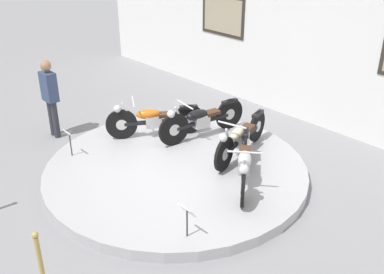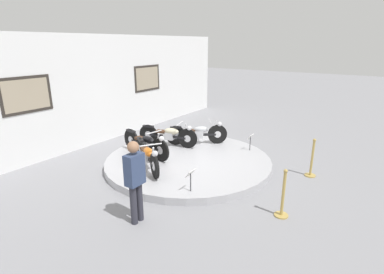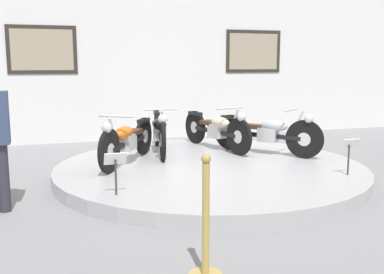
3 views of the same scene
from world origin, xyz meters
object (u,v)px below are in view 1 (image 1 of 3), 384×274
motorcycle_cream (241,137)px  info_placard_front_left (70,138)px  motorcycle_orange (153,119)px  visitor_standing (50,95)px  motorcycle_silver (244,163)px  motorcycle_black (201,119)px  info_placard_front_centre (187,214)px

motorcycle_cream → info_placard_front_left: size_ratio=3.76×
motorcycle_orange → visitor_standing: bearing=-143.3°
motorcycle_cream → motorcycle_silver: bearing=-44.9°
motorcycle_orange → info_placard_front_left: size_ratio=3.32×
visitor_standing → motorcycle_cream: bearing=29.6°
info_placard_front_left → visitor_standing: (-1.33, 0.34, 0.38)m
motorcycle_orange → motorcycle_cream: (1.72, 0.67, -0.00)m
motorcycle_cream → visitor_standing: 3.99m
motorcycle_cream → motorcycle_silver: size_ratio=1.23×
motorcycle_orange → motorcycle_cream: size_ratio=0.88×
info_placard_front_left → visitor_standing: 1.42m
motorcycle_cream → motorcycle_black: bearing=179.9°
info_placard_front_left → info_placard_front_centre: bearing=0.0°
motorcycle_silver → info_placard_front_left: size_ratio=3.04×
motorcycle_black → info_placard_front_left: motorcycle_black is taller
motorcycle_orange → motorcycle_black: (0.67, 0.67, 0.01)m
motorcycle_black → motorcycle_silver: motorcycle_black is taller
info_placard_front_left → info_placard_front_centre: 3.19m
visitor_standing → motorcycle_black: bearing=39.2°
motorcycle_silver → info_placard_front_centre: motorcycle_silver is taller
motorcycle_orange → motorcycle_cream: same height
motorcycle_cream → visitor_standing: (-3.45, -1.96, 0.37)m
motorcycle_orange → visitor_standing: size_ratio=1.03×
motorcycle_black → visitor_standing: (-2.40, -1.96, 0.35)m
visitor_standing → info_placard_front_left: bearing=-14.6°
motorcycle_cream → motorcycle_silver: (0.67, -0.67, 0.00)m
info_placard_front_centre → visitor_standing: visitor_standing is taller
motorcycle_black → info_placard_front_centre: motorcycle_black is taller
motorcycle_cream → visitor_standing: bearing=-150.4°
info_placard_front_centre → visitor_standing: bearing=175.6°
motorcycle_cream → info_placard_front_left: (-2.12, -2.31, -0.01)m
visitor_standing → motorcycle_silver: bearing=17.4°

